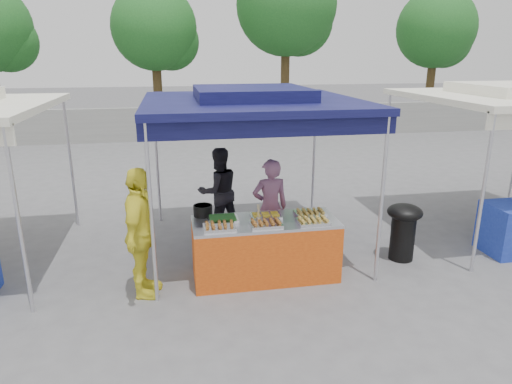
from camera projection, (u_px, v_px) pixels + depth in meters
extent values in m
plane|color=#5E5E60|center=(264.00, 273.00, 6.62)|extent=(80.00, 80.00, 0.00)
cube|color=gray|center=(205.00, 123.00, 16.79)|extent=(40.00, 0.25, 1.20)
cylinder|color=silver|center=(151.00, 217.00, 5.55)|extent=(0.05, 0.05, 2.30)
cylinder|color=silver|center=(382.00, 203.00, 6.07)|extent=(0.05, 0.05, 2.30)
cylinder|color=silver|center=(157.00, 162.00, 8.37)|extent=(0.05, 0.05, 2.30)
cylinder|color=silver|center=(314.00, 155.00, 8.89)|extent=(0.05, 0.05, 2.30)
cube|color=#111144|center=(251.00, 102.00, 6.87)|extent=(3.20, 3.20, 0.10)
cube|color=#111144|center=(251.00, 93.00, 6.83)|extent=(1.65, 1.65, 0.18)
cube|color=#111144|center=(273.00, 127.00, 5.51)|extent=(3.20, 0.04, 0.25)
cylinder|color=silver|center=(19.00, 225.00, 5.29)|extent=(0.05, 0.05, 2.30)
cylinder|color=silver|center=(71.00, 165.00, 8.11)|extent=(0.05, 0.05, 2.30)
cylinder|color=silver|center=(482.00, 196.00, 6.33)|extent=(0.05, 0.05, 2.30)
cylinder|color=silver|center=(385.00, 152.00, 9.15)|extent=(0.05, 0.05, 2.30)
sphere|color=#206222|center=(7.00, 42.00, 17.09)|extent=(2.25, 2.25, 2.25)
cylinder|color=#44331A|center=(158.00, 86.00, 18.32)|extent=(0.36, 0.36, 3.61)
sphere|color=#206222|center=(154.00, 27.00, 17.67)|extent=(3.30, 3.30, 3.30)
sphere|color=#206222|center=(170.00, 41.00, 18.11)|extent=(2.27, 2.27, 2.27)
cylinder|color=#44331A|center=(285.00, 74.00, 19.05)|extent=(0.36, 0.36, 4.43)
sphere|color=#206222|center=(286.00, 4.00, 18.26)|extent=(4.05, 4.05, 4.05)
sphere|color=#206222|center=(299.00, 22.00, 18.74)|extent=(2.78, 2.78, 2.78)
cylinder|color=#44331A|center=(430.00, 82.00, 20.32)|extent=(0.36, 0.36, 3.67)
sphere|color=#206222|center=(436.00, 28.00, 19.66)|extent=(3.35, 3.35, 3.35)
sphere|color=#206222|center=(445.00, 41.00, 20.11)|extent=(2.31, 2.31, 2.31)
cube|color=#CA4A12|center=(265.00, 250.00, 6.40)|extent=(2.00, 0.80, 0.81)
cube|color=silver|center=(265.00, 222.00, 6.28)|extent=(2.00, 0.80, 0.04)
cube|color=silver|center=(219.00, 228.00, 5.95)|extent=(0.42, 0.30, 0.05)
cube|color=brown|center=(219.00, 225.00, 5.94)|extent=(0.35, 0.25, 0.02)
cube|color=silver|center=(266.00, 225.00, 6.05)|extent=(0.42, 0.30, 0.05)
cube|color=brown|center=(266.00, 222.00, 6.04)|extent=(0.35, 0.25, 0.02)
cube|color=silver|center=(313.00, 222.00, 6.15)|extent=(0.42, 0.30, 0.05)
cube|color=#B7963E|center=(313.00, 219.00, 6.14)|extent=(0.35, 0.25, 0.02)
cube|color=silver|center=(223.00, 220.00, 6.22)|extent=(0.42, 0.30, 0.05)
cube|color=#225B1F|center=(223.00, 217.00, 6.21)|extent=(0.35, 0.25, 0.02)
cube|color=silver|center=(266.00, 216.00, 6.36)|extent=(0.42, 0.30, 0.05)
cube|color=gold|center=(266.00, 214.00, 6.35)|extent=(0.35, 0.25, 0.02)
cube|color=silver|center=(310.00, 214.00, 6.44)|extent=(0.42, 0.30, 0.05)
cube|color=#B7963E|center=(310.00, 212.00, 6.43)|extent=(0.35, 0.25, 0.02)
cylinder|color=black|center=(203.00, 210.00, 6.44)|extent=(0.27, 0.27, 0.16)
cylinder|color=silver|center=(259.00, 221.00, 6.11)|extent=(0.08, 0.08, 0.10)
cylinder|color=black|center=(402.00, 237.00, 6.98)|extent=(0.37, 0.37, 0.71)
ellipsoid|color=black|center=(405.00, 212.00, 6.86)|extent=(0.53, 0.53, 0.24)
cube|color=#1428AA|center=(229.00, 249.00, 7.09)|extent=(0.48, 0.33, 0.29)
cube|color=#1428AA|center=(269.00, 247.00, 7.18)|extent=(0.45, 0.31, 0.27)
cube|color=#1428AA|center=(269.00, 231.00, 7.10)|extent=(0.43, 0.30, 0.26)
imported|color=#8F5B7E|center=(270.00, 207.00, 7.05)|extent=(0.58, 0.39, 1.54)
imported|color=black|center=(219.00, 191.00, 7.89)|extent=(0.88, 0.77, 1.53)
imported|color=yellow|center=(141.00, 234.00, 5.79)|extent=(0.57, 1.06, 1.72)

